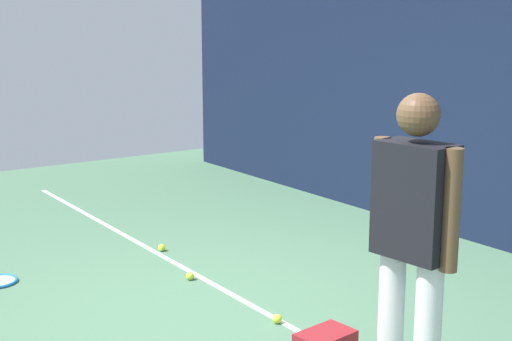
{
  "coord_description": "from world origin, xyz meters",
  "views": [
    {
      "loc": [
        4.14,
        -2.51,
        2.04
      ],
      "look_at": [
        0.0,
        0.4,
        1.0
      ],
      "focal_mm": 50.44,
      "sensor_mm": 36.0,
      "label": 1
    }
  ],
  "objects_px": {
    "tennis_player": "(413,235)",
    "tennis_ball_by_fence": "(190,276)",
    "tennis_ball_mid_court": "(162,248)",
    "tennis_ball_near_player": "(277,319)"
  },
  "relations": [
    {
      "from": "tennis_player",
      "to": "tennis_ball_mid_court",
      "type": "bearing_deg",
      "value": 170.89
    },
    {
      "from": "tennis_ball_by_fence",
      "to": "tennis_player",
      "type": "bearing_deg",
      "value": -0.56
    },
    {
      "from": "tennis_ball_by_fence",
      "to": "tennis_ball_mid_court",
      "type": "height_order",
      "value": "same"
    },
    {
      "from": "tennis_ball_near_player",
      "to": "tennis_ball_by_fence",
      "type": "xyz_separation_m",
      "value": [
        -1.1,
        -0.06,
        0.0
      ]
    },
    {
      "from": "tennis_ball_mid_court",
      "to": "tennis_player",
      "type": "bearing_deg",
      "value": -3.4
    },
    {
      "from": "tennis_player",
      "to": "tennis_ball_mid_court",
      "type": "distance_m",
      "value": 3.32
    },
    {
      "from": "tennis_ball_by_fence",
      "to": "tennis_ball_mid_court",
      "type": "relative_size",
      "value": 1.0
    },
    {
      "from": "tennis_ball_near_player",
      "to": "tennis_ball_by_fence",
      "type": "distance_m",
      "value": 1.1
    },
    {
      "from": "tennis_player",
      "to": "tennis_ball_by_fence",
      "type": "bearing_deg",
      "value": 173.73
    },
    {
      "from": "tennis_ball_mid_court",
      "to": "tennis_ball_near_player",
      "type": "bearing_deg",
      "value": -3.07
    }
  ]
}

